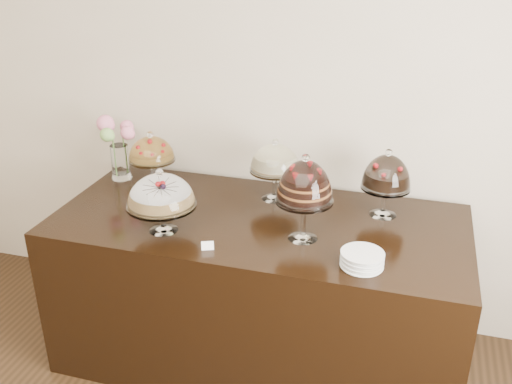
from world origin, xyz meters
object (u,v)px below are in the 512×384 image
(cake_stand_cheesecake, at_px, (275,160))
(flower_vase, at_px, (117,144))
(cake_stand_dark_choco, at_px, (387,175))
(cake_stand_sugar_sponge, at_px, (161,193))
(display_counter, at_px, (258,289))
(cake_stand_fruit_tart, at_px, (151,151))
(cake_stand_choco_layer, at_px, (305,185))
(plate_stack, at_px, (362,260))

(cake_stand_cheesecake, height_order, flower_vase, flower_vase)
(cake_stand_dark_choco, bearing_deg, cake_stand_sugar_sponge, -155.02)
(cake_stand_sugar_sponge, distance_m, cake_stand_cheesecake, 0.70)
(flower_vase, bearing_deg, cake_stand_dark_choco, -2.16)
(display_counter, relative_size, cake_stand_cheesecake, 6.06)
(cake_stand_fruit_tart, bearing_deg, cake_stand_choco_layer, -22.20)
(cake_stand_fruit_tart, distance_m, plate_stack, 1.47)
(cake_stand_sugar_sponge, height_order, flower_vase, flower_vase)
(display_counter, height_order, cake_stand_sugar_sponge, cake_stand_sugar_sponge)
(cake_stand_sugar_sponge, xyz_separation_m, cake_stand_choco_layer, (0.71, 0.12, 0.09))
(cake_stand_choco_layer, height_order, cake_stand_cheesecake, cake_stand_choco_layer)
(cake_stand_sugar_sponge, xyz_separation_m, plate_stack, (1.02, -0.07, -0.17))
(plate_stack, bearing_deg, cake_stand_dark_choco, 85.26)
(cake_stand_sugar_sponge, xyz_separation_m, cake_stand_fruit_tart, (-0.31, 0.53, 0.00))
(cake_stand_sugar_sponge, relative_size, cake_stand_choco_layer, 0.78)
(cake_stand_fruit_tart, relative_size, plate_stack, 1.73)
(display_counter, height_order, flower_vase, flower_vase)
(cake_stand_dark_choco, distance_m, cake_stand_fruit_tart, 1.38)
(display_counter, height_order, plate_stack, plate_stack)
(cake_stand_fruit_tart, bearing_deg, display_counter, -20.23)
(cake_stand_choco_layer, relative_size, cake_stand_dark_choco, 1.19)
(cake_stand_sugar_sponge, xyz_separation_m, flower_vase, (-0.55, 0.56, 0.01))
(cake_stand_cheesecake, xyz_separation_m, cake_stand_dark_choco, (0.62, -0.04, -0.00))
(cake_stand_sugar_sponge, relative_size, flower_vase, 0.90)
(cake_stand_choco_layer, relative_size, plate_stack, 2.33)
(cake_stand_choco_layer, bearing_deg, display_counter, 152.63)
(display_counter, height_order, cake_stand_choco_layer, cake_stand_choco_layer)
(flower_vase, bearing_deg, cake_stand_cheesecake, -1.47)
(display_counter, relative_size, cake_stand_fruit_tart, 6.58)
(cake_stand_choco_layer, xyz_separation_m, cake_stand_dark_choco, (0.36, 0.38, -0.06))
(cake_stand_fruit_tart, bearing_deg, cake_stand_dark_choco, -1.46)
(cake_stand_fruit_tart, bearing_deg, plate_stack, -24.29)
(plate_stack, bearing_deg, cake_stand_sugar_sponge, 176.19)
(cake_stand_dark_choco, distance_m, flower_vase, 1.62)
(cake_stand_choco_layer, xyz_separation_m, cake_stand_fruit_tart, (-1.02, 0.42, -0.08))
(cake_stand_fruit_tart, height_order, plate_stack, cake_stand_fruit_tart)
(cake_stand_cheesecake, distance_m, flower_vase, 1.00)
(cake_stand_sugar_sponge, relative_size, plate_stack, 1.83)
(cake_stand_sugar_sponge, relative_size, cake_stand_fruit_tart, 1.06)
(cake_stand_cheesecake, height_order, plate_stack, cake_stand_cheesecake)
(cake_stand_cheesecake, bearing_deg, display_counter, -93.25)
(cake_stand_sugar_sponge, distance_m, cake_stand_choco_layer, 0.72)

